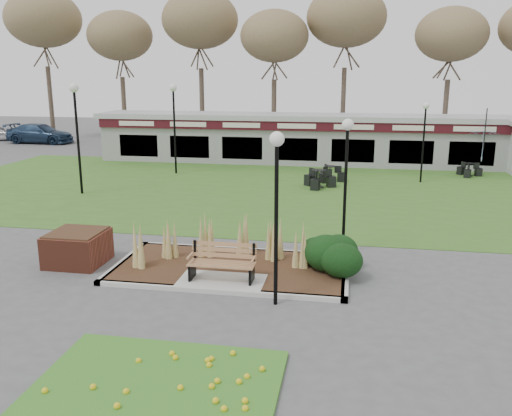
% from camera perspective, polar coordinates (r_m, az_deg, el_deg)
% --- Properties ---
extents(ground, '(100.00, 100.00, 0.00)m').
position_cam_1_polar(ground, '(13.90, -3.76, -8.28)').
color(ground, '#515154').
rests_on(ground, ground).
extents(lawn, '(34.00, 16.00, 0.02)m').
position_cam_1_polar(lawn, '(25.23, 2.72, 1.97)').
color(lawn, '#396720').
rests_on(lawn, ground).
extents(flower_bed, '(4.20, 3.00, 0.16)m').
position_cam_1_polar(flower_bed, '(9.94, -10.37, -17.75)').
color(flower_bed, '#2A7621').
rests_on(flower_bed, ground).
extents(planting_bed, '(6.75, 3.40, 1.27)m').
position_cam_1_polar(planting_bed, '(14.79, 2.29, -5.35)').
color(planting_bed, '#372416').
rests_on(planting_bed, ground).
extents(park_bench, '(1.70, 0.66, 0.93)m').
position_cam_1_polar(park_bench, '(13.92, -3.55, -5.66)').
color(park_bench, '#9C6846').
rests_on(park_bench, ground).
extents(brick_planter, '(1.50, 1.50, 0.95)m').
position_cam_1_polar(brick_planter, '(16.17, -18.28, -3.96)').
color(brick_planter, brown).
rests_on(brick_planter, ground).
extents(food_pavilion, '(24.60, 3.40, 2.90)m').
position_cam_1_polar(food_pavilion, '(32.81, 4.56, 7.33)').
color(food_pavilion, gray).
rests_on(food_pavilion, ground).
extents(tree_backdrop, '(47.24, 5.24, 10.36)m').
position_cam_1_polar(tree_backdrop, '(40.72, 5.92, 18.30)').
color(tree_backdrop, '#47382B').
rests_on(tree_backdrop, ground).
extents(lamp_post_near_left, '(0.34, 0.34, 4.04)m').
position_cam_1_polar(lamp_post_near_left, '(12.02, 2.18, 2.87)').
color(lamp_post_near_left, black).
rests_on(lamp_post_near_left, ground).
extents(lamp_post_near_right, '(0.33, 0.33, 4.01)m').
position_cam_1_polar(lamp_post_near_right, '(15.85, 9.51, 5.33)').
color(lamp_post_near_right, black).
rests_on(lamp_post_near_right, ground).
extents(lamp_post_mid_left, '(0.40, 0.40, 4.86)m').
position_cam_1_polar(lamp_post_mid_left, '(25.07, -18.44, 9.36)').
color(lamp_post_mid_left, black).
rests_on(lamp_post_mid_left, ground).
extents(lamp_post_mid_right, '(0.32, 0.32, 3.92)m').
position_cam_1_polar(lamp_post_mid_right, '(27.71, 17.33, 8.39)').
color(lamp_post_mid_right, black).
rests_on(lamp_post_mid_right, ground).
extents(lamp_post_far_left, '(0.39, 0.39, 4.73)m').
position_cam_1_polar(lamp_post_far_left, '(29.19, -8.65, 10.28)').
color(lamp_post_far_left, black).
rests_on(lamp_post_far_left, ground).
extents(bistro_set_a, '(1.56, 1.50, 0.84)m').
position_cam_1_polar(bistro_set_a, '(25.71, 6.62, 2.78)').
color(bistro_set_a, black).
rests_on(bistro_set_a, ground).
extents(bistro_set_c, '(1.26, 1.44, 0.76)m').
position_cam_1_polar(bistro_set_c, '(27.30, 7.75, 3.34)').
color(bistro_set_c, black).
rests_on(bistro_set_c, ground).
extents(bistro_set_d, '(1.23, 1.27, 0.69)m').
position_cam_1_polar(bistro_set_d, '(30.52, 21.50, 3.57)').
color(bistro_set_d, black).
rests_on(bistro_set_d, ground).
extents(patio_umbrella, '(2.49, 2.51, 2.37)m').
position_cam_1_polar(patio_umbrella, '(31.48, 22.83, 6.06)').
color(patio_umbrella, black).
rests_on(patio_umbrella, ground).
extents(car_silver, '(3.89, 2.06, 1.26)m').
position_cam_1_polar(car_silver, '(48.42, -25.04, 7.21)').
color(car_silver, silver).
rests_on(car_silver, ground).
extents(car_black, '(5.10, 2.54, 1.61)m').
position_cam_1_polar(car_black, '(36.86, -7.65, 6.93)').
color(car_black, black).
rests_on(car_black, ground).
extents(car_blue, '(5.18, 2.20, 1.49)m').
position_cam_1_polar(car_blue, '(45.28, -21.77, 7.29)').
color(car_blue, navy).
rests_on(car_blue, ground).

